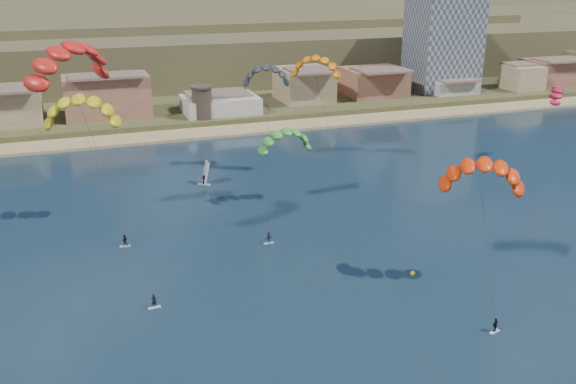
% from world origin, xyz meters
% --- Properties ---
extents(ground, '(2400.00, 2400.00, 0.00)m').
position_xyz_m(ground, '(0.00, 0.00, 0.00)').
color(ground, black).
rests_on(ground, ground).
extents(beach, '(2200.00, 12.00, 0.90)m').
position_xyz_m(beach, '(0.00, 106.00, 0.25)').
color(beach, tan).
rests_on(beach, ground).
extents(land, '(2200.00, 900.00, 4.00)m').
position_xyz_m(land, '(0.00, 560.00, 0.00)').
color(land, brown).
rests_on(land, ground).
extents(foothills, '(940.00, 210.00, 18.00)m').
position_xyz_m(foothills, '(22.39, 232.47, 9.08)').
color(foothills, brown).
rests_on(foothills, ground).
extents(town, '(400.00, 24.00, 12.00)m').
position_xyz_m(town, '(-40.00, 122.00, 8.00)').
color(town, beige).
rests_on(town, ground).
extents(apartment_tower, '(20.00, 16.00, 32.00)m').
position_xyz_m(apartment_tower, '(85.00, 128.00, 17.82)').
color(apartment_tower, gray).
rests_on(apartment_tower, ground).
extents(watchtower, '(5.82, 5.82, 8.60)m').
position_xyz_m(watchtower, '(5.00, 114.00, 6.37)').
color(watchtower, '#47382D').
rests_on(watchtower, ground).
extents(kitesurfer_red, '(14.25, 20.92, 34.28)m').
position_xyz_m(kitesurfer_red, '(-27.84, 37.47, 29.88)').
color(kitesurfer_red, silver).
rests_on(kitesurfer_red, ground).
extents(kitesurfer_yellow, '(13.14, 14.24, 23.67)m').
position_xyz_m(kitesurfer_yellow, '(-26.62, 53.40, 20.01)').
color(kitesurfer_yellow, silver).
rests_on(kitesurfer_yellow, ground).
extents(kitesurfer_orange, '(12.15, 17.18, 20.64)m').
position_xyz_m(kitesurfer_orange, '(20.82, 15.68, 16.19)').
color(kitesurfer_orange, silver).
rests_on(kitesurfer_orange, ground).
extents(kitesurfer_green, '(13.95, 17.68, 19.23)m').
position_xyz_m(kitesurfer_green, '(6.49, 51.98, 12.47)').
color(kitesurfer_green, silver).
rests_on(kitesurfer_green, ground).
extents(distant_kite_dark, '(10.51, 7.31, 23.28)m').
position_xyz_m(distant_kite_dark, '(9.70, 72.83, 20.36)').
color(distant_kite_dark, '#262626').
rests_on(distant_kite_dark, ground).
extents(distant_kite_orange, '(10.49, 8.71, 25.53)m').
position_xyz_m(distant_kite_orange, '(17.77, 66.37, 22.65)').
color(distant_kite_orange, '#262626').
rests_on(distant_kite_orange, ground).
extents(distant_kite_red, '(7.19, 8.03, 17.97)m').
position_xyz_m(distant_kite_red, '(68.64, 58.14, 15.25)').
color(distant_kite_red, '#262626').
rests_on(distant_kite_red, ground).
extents(windsurfer, '(2.88, 2.88, 4.58)m').
position_xyz_m(windsurfer, '(-4.76, 67.51, 1.45)').
color(windsurfer, silver).
rests_on(windsurfer, ground).
extents(buoy, '(0.71, 0.71, 0.71)m').
position_xyz_m(buoy, '(14.49, 20.39, 0.12)').
color(buoy, yellow).
rests_on(buoy, ground).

